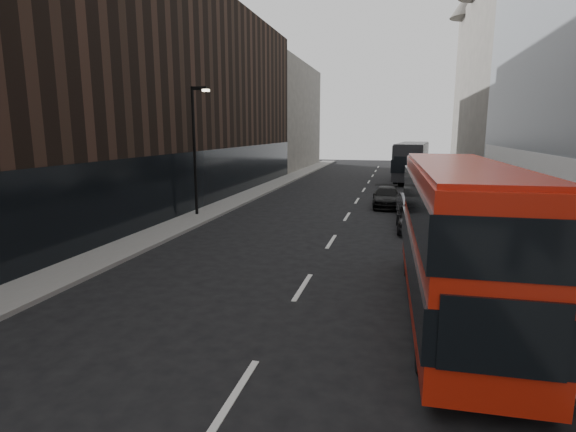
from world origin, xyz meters
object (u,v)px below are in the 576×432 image
Objects in this scene: car_b at (415,207)px; car_c at (387,197)px; street_lamp at (195,142)px; car_a at (413,218)px; grey_bus at (412,161)px; red_bus at (457,233)px.

car_b reaches higher than car_c.
car_b is (11.91, 1.80, -3.46)m from street_lamp.
car_b is 1.01× the size of car_c.
car_a is 0.87× the size of car_c.
car_b is at bearing -85.11° from grey_bus.
street_lamp is 12.27m from car_a.
street_lamp is at bearing -178.91° from car_b.
red_bus is 2.31× the size of car_c.
car_b is 4.51m from car_c.
red_bus is at bearing -94.87° from car_b.
street_lamp is 1.60× the size of car_b.
red_bus is 2.67× the size of car_a.
street_lamp reaches higher than grey_bus.
car_b is at bearing 84.41° from car_a.
grey_bus is at bearing 89.01° from red_bus.
car_a is (-0.39, -22.72, -1.31)m from grey_bus.
grey_bus is 16.07m from car_c.
car_c is (-2.22, 17.13, -1.60)m from red_bus.
grey_bus is 3.05× the size of car_a.
street_lamp reaches higher than car_c.
car_a is at bearing -101.59° from car_b.
grey_bus is (-0.39, 33.04, -0.28)m from red_bus.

